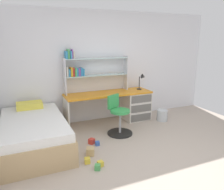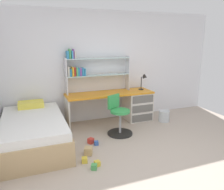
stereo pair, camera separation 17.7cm
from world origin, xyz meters
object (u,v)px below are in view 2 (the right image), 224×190
Objects in this scene: desk at (130,104)px; swivel_chair at (119,119)px; toy_block_blue_3 at (96,143)px; toy_block_red_4 at (91,141)px; bed_platform at (34,132)px; bookshelf_hutch at (89,68)px; toy_block_yellow_0 at (97,163)px; toy_block_green_2 at (94,167)px; toy_block_yellow_5 at (85,160)px; toy_block_natural_1 at (88,151)px; waste_bin at (164,116)px; desk_lamp at (144,79)px.

swivel_chair is (-0.59, -0.68, -0.08)m from desk.
toy_block_red_4 is (-0.07, 0.11, 0.01)m from toy_block_blue_3.
toy_block_blue_3 is (1.07, -0.38, -0.24)m from bed_platform.
bookshelf_hutch is 18.25× the size of toy_block_yellow_0.
bed_platform reaches higher than toy_block_green_2.
toy_block_yellow_5 is (-1.53, -1.53, -0.36)m from desk.
toy_block_yellow_5 is at bearing -118.88° from toy_block_natural_1.
toy_block_natural_1 is (0.84, -0.67, -0.21)m from bed_platform.
waste_bin is at bearing 32.48° from toy_block_green_2.
toy_block_yellow_5 reaches higher than toy_block_green_2.
toy_block_blue_3 is at bearing -19.48° from bed_platform.
waste_bin is 2.55m from toy_block_green_2.
toy_block_natural_1 is at bearing -156.85° from waste_bin.
toy_block_natural_1 is at bearing -106.63° from bookshelf_hutch.
toy_block_red_4 is (-1.61, -0.90, -0.93)m from desk_lamp.
bookshelf_hutch reaches higher than toy_block_natural_1.
bed_platform is at bearing 178.49° from swivel_chair.
desk_lamp reaches higher than toy_block_natural_1.
bookshelf_hutch is at bearing 73.37° from toy_block_natural_1.
swivel_chair is at bearing 29.30° from toy_block_blue_3.
toy_block_red_4 is (-1.25, -0.91, -0.35)m from desk.
swivel_chair reaches higher than toy_block_natural_1.
bed_platform reaches higher than toy_block_red_4.
toy_block_natural_1 is 0.37m from toy_block_blue_3.
toy_block_yellow_5 is (-0.13, -0.23, -0.02)m from toy_block_natural_1.
swivel_chair reaches higher than desk.
toy_block_green_2 is 0.86× the size of toy_block_red_4.
swivel_chair is at bearing -1.51° from bed_platform.
desk is at bearing -10.93° from bookshelf_hutch.
toy_block_red_4 is at bearing -144.17° from desk.
toy_block_blue_3 is at bearing 70.41° from toy_block_green_2.
bookshelf_hutch is at bearing 79.81° from toy_block_blue_3.
bookshelf_hutch is 1.35m from swivel_chair.
bookshelf_hutch is at bearing 113.58° from swivel_chair.
desk_lamp reaches higher than toy_block_yellow_5.
toy_block_green_2 is 0.80m from toy_block_blue_3.
desk_lamp is at bearing 38.94° from toy_block_yellow_5.
desk_lamp reaches higher than toy_block_green_2.
bookshelf_hutch is at bearing 71.62° from toy_block_yellow_5.
desk is 2.20m from toy_block_yellow_5.
desk_lamp reaches higher than bed_platform.
toy_block_blue_3 is at bearing 51.56° from toy_block_natural_1.
desk_lamp is at bearing -0.15° from desk.
toy_block_natural_1 reaches higher than toy_block_blue_3.
toy_block_natural_1 is (-0.03, 0.39, 0.02)m from toy_block_yellow_0.
desk is 1.59m from toy_block_red_4.
swivel_chair is at bearing 18.55° from toy_block_red_4.
desk_lamp is at bearing 13.72° from bed_platform.
desk is at bearing 42.77° from toy_block_natural_1.
toy_block_natural_1 is at bearing 61.12° from toy_block_yellow_5.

